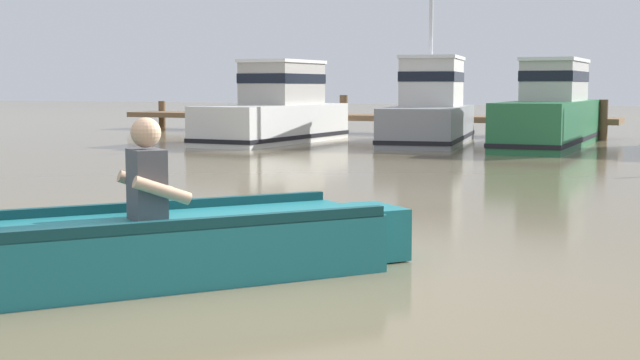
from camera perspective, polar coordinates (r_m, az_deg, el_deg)
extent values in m
plane|color=#7A6B4C|center=(6.53, -4.01, -6.49)|extent=(120.00, 120.00, 0.00)
cube|color=brown|center=(26.80, 2.11, 4.04)|extent=(15.41, 1.50, 0.16)
cylinder|color=brown|center=(30.89, -10.07, 4.17)|extent=(0.24, 0.24, 0.90)
cylinder|color=brown|center=(26.15, 1.53, 4.20)|extent=(0.24, 0.24, 1.15)
cylinder|color=brown|center=(24.28, 17.67, 3.68)|extent=(0.24, 0.24, 1.06)
cube|color=#1E727A|center=(6.68, -9.70, -4.34)|extent=(2.81, 3.10, 0.44)
cube|color=#1E727A|center=(7.36, 3.32, -3.31)|extent=(0.72, 0.69, 0.42)
cube|color=#103F43|center=(7.13, -10.93, -1.68)|extent=(1.98, 2.40, 0.08)
cube|color=#103F43|center=(6.16, -8.36, -2.84)|extent=(1.98, 2.40, 0.08)
cube|color=teal|center=(6.62, -10.56, -2.87)|extent=(0.96, 0.86, 0.06)
cube|color=#4C4C51|center=(6.57, -11.02, -0.31)|extent=(0.40, 0.39, 0.52)
sphere|color=tan|center=(6.54, -11.09, 3.00)|extent=(0.22, 0.22, 0.22)
cylinder|color=tan|center=(6.80, -11.11, -0.27)|extent=(0.34, 0.39, 0.23)
cylinder|color=tan|center=(6.38, -10.06, -0.67)|extent=(0.34, 0.39, 0.23)
cube|color=white|center=(22.36, -2.98, 3.63)|extent=(1.89, 5.30, 0.95)
cube|color=black|center=(22.37, -2.98, 2.84)|extent=(1.93, 5.34, 0.10)
cube|color=#B2ADA3|center=(22.75, -2.41, 6.17)|extent=(1.41, 2.25, 1.04)
cube|color=black|center=(22.75, -2.41, 6.50)|extent=(1.44, 2.28, 0.24)
cube|color=white|center=(22.76, -2.42, 7.58)|extent=(1.48, 2.36, 0.08)
cube|color=gray|center=(22.14, 6.99, 3.52)|extent=(2.49, 5.38, 0.91)
cube|color=black|center=(22.16, 6.98, 2.76)|extent=(2.54, 5.42, 0.10)
cube|color=silver|center=(22.58, 7.20, 6.20)|extent=(1.65, 2.35, 1.16)
cube|color=black|center=(22.59, 7.20, 6.57)|extent=(1.69, 2.39, 0.24)
cube|color=white|center=(22.60, 7.22, 7.77)|extent=(1.73, 2.47, 0.08)
cylinder|color=silver|center=(22.29, 7.11, 9.24)|extent=(0.10, 0.10, 3.53)
cube|color=#287042|center=(21.49, 14.49, 3.50)|extent=(1.53, 6.20, 1.06)
cube|color=black|center=(21.51, 14.47, 2.58)|extent=(1.57, 6.24, 0.10)
cube|color=beige|center=(22.03, 14.81, 6.13)|extent=(1.19, 2.61, 0.92)
cube|color=black|center=(22.03, 14.82, 6.42)|extent=(1.22, 2.64, 0.24)
cube|color=white|center=(22.03, 14.85, 7.43)|extent=(1.25, 2.74, 0.08)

